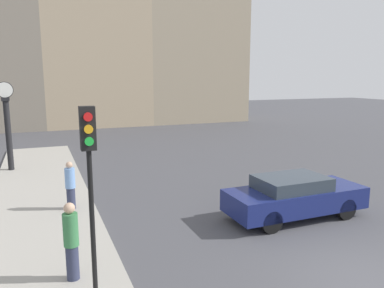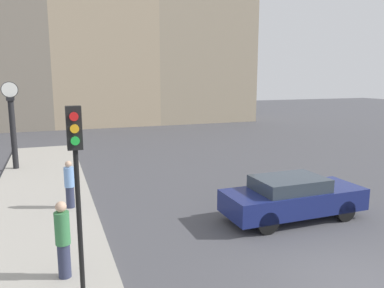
{
  "view_description": "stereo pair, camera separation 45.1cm",
  "coord_description": "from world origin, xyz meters",
  "px_view_note": "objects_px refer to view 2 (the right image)",
  "views": [
    {
      "loc": [
        -6.59,
        -5.55,
        4.53
      ],
      "look_at": [
        -1.08,
        7.82,
        1.95
      ],
      "focal_mm": 35.0,
      "sensor_mm": 36.0,
      "label": 1
    },
    {
      "loc": [
        -6.17,
        -5.71,
        4.53
      ],
      "look_at": [
        -1.08,
        7.82,
        1.95
      ],
      "focal_mm": 35.0,
      "sensor_mm": 36.0,
      "label": 2
    }
  ],
  "objects_px": {
    "street_clock": "(13,125)",
    "traffic_light_near": "(76,169)",
    "sedan_car": "(293,197)",
    "pedestrian_green_hoodie": "(63,239)",
    "pedestrian_blue_stripe": "(69,184)"
  },
  "relations": [
    {
      "from": "street_clock",
      "to": "traffic_light_near",
      "type": "bearing_deg",
      "value": -80.67
    },
    {
      "from": "sedan_car",
      "to": "pedestrian_green_hoodie",
      "type": "bearing_deg",
      "value": -168.43
    },
    {
      "from": "sedan_car",
      "to": "pedestrian_blue_stripe",
      "type": "height_order",
      "value": "pedestrian_blue_stripe"
    },
    {
      "from": "traffic_light_near",
      "to": "pedestrian_green_hoodie",
      "type": "xyz_separation_m",
      "value": [
        -0.29,
        1.5,
        -1.9
      ]
    },
    {
      "from": "pedestrian_blue_stripe",
      "to": "street_clock",
      "type": "bearing_deg",
      "value": 107.97
    },
    {
      "from": "sedan_car",
      "to": "street_clock",
      "type": "relative_size",
      "value": 1.09
    },
    {
      "from": "street_clock",
      "to": "pedestrian_green_hoodie",
      "type": "height_order",
      "value": "street_clock"
    },
    {
      "from": "pedestrian_green_hoodie",
      "to": "pedestrian_blue_stripe",
      "type": "xyz_separation_m",
      "value": [
        0.36,
        4.72,
        -0.08
      ]
    },
    {
      "from": "street_clock",
      "to": "pedestrian_blue_stripe",
      "type": "height_order",
      "value": "street_clock"
    },
    {
      "from": "sedan_car",
      "to": "traffic_light_near",
      "type": "bearing_deg",
      "value": -156.47
    },
    {
      "from": "sedan_car",
      "to": "pedestrian_blue_stripe",
      "type": "relative_size",
      "value": 2.81
    },
    {
      "from": "sedan_car",
      "to": "street_clock",
      "type": "bearing_deg",
      "value": 131.34
    },
    {
      "from": "street_clock",
      "to": "pedestrian_blue_stripe",
      "type": "bearing_deg",
      "value": -72.03
    },
    {
      "from": "traffic_light_near",
      "to": "pedestrian_blue_stripe",
      "type": "height_order",
      "value": "traffic_light_near"
    },
    {
      "from": "traffic_light_near",
      "to": "sedan_car",
      "type": "bearing_deg",
      "value": 23.53
    }
  ]
}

